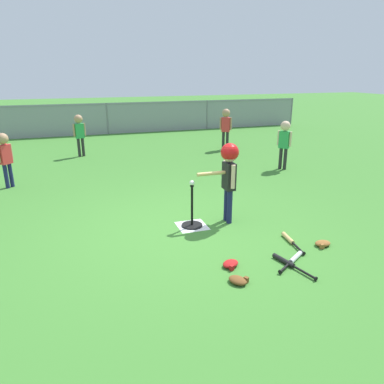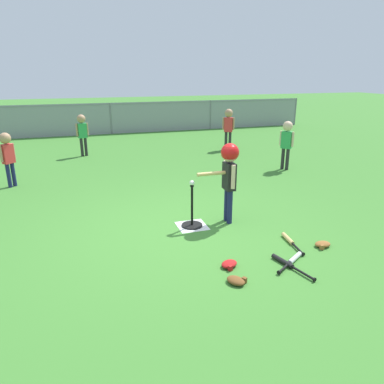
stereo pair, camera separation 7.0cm
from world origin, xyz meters
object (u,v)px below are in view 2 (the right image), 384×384
object	(u,v)px
glove_near_bats	(323,244)
spare_bat_wood	(290,241)
fielder_deep_center	(228,124)
baseball_on_tee	(192,183)
fielder_near_right	(82,130)
fielder_deep_left	(287,139)
glove_by_plate	(236,281)
spare_bat_silver	(293,260)
batting_tee	(192,220)
batter_child	(229,167)
fielder_deep_right	(7,152)
glove_tossed_aside	(229,264)
spare_bat_black	(287,264)

from	to	relation	value
glove_near_bats	spare_bat_wood	bearing A→B (deg)	145.84
fielder_deep_center	baseball_on_tee	bearing A→B (deg)	-118.73
fielder_near_right	fielder_deep_left	world-z (taller)	fielder_deep_left
glove_by_plate	fielder_deep_center	bearing A→B (deg)	67.38
fielder_deep_left	spare_bat_silver	xyz separation A→B (m)	(-2.32, -3.96, -0.71)
batting_tee	batter_child	distance (m)	0.98
batter_child	fielder_deep_left	distance (m)	3.62
fielder_deep_right	glove_by_plate	bearing A→B (deg)	-58.51
glove_tossed_aside	spare_bat_silver	bearing A→B (deg)	-10.15
fielder_deep_left	spare_bat_black	xyz separation A→B (m)	(-2.44, -4.01, -0.71)
glove_tossed_aside	fielder_deep_right	bearing A→B (deg)	124.20
batter_child	spare_bat_silver	bearing A→B (deg)	-79.50
batter_child	spare_bat_wood	size ratio (longest dim) A/B	2.01
batting_tee	glove_near_bats	bearing A→B (deg)	-39.28
batter_child	spare_bat_wood	xyz separation A→B (m)	(0.53, -0.95, -0.86)
spare_bat_black	glove_tossed_aside	distance (m)	0.70
fielder_deep_left	glove_tossed_aside	xyz separation A→B (m)	(-3.11, -3.82, -0.71)
batter_child	fielder_near_right	bearing A→B (deg)	109.42
fielder_near_right	fielder_deep_left	distance (m)	5.45
fielder_deep_center	glove_by_plate	distance (m)	7.35
fielder_near_right	batting_tee	bearing A→B (deg)	-76.09
fielder_near_right	glove_by_plate	distance (m)	7.35
batter_child	glove_tossed_aside	bearing A→B (deg)	-112.36
fielder_near_right	glove_near_bats	size ratio (longest dim) A/B	5.14
fielder_deep_left	glove_tossed_aside	world-z (taller)	fielder_deep_left
batting_tee	glove_tossed_aside	bearing A→B (deg)	-87.60
glove_near_bats	fielder_near_right	bearing A→B (deg)	112.84
spare_bat_silver	glove_tossed_aside	bearing A→B (deg)	169.85
batting_tee	spare_bat_wood	xyz separation A→B (m)	(1.11, -0.96, -0.07)
fielder_near_right	glove_tossed_aside	bearing A→B (deg)	-78.21
batting_tee	fielder_deep_left	xyz separation A→B (m)	(3.17, 2.52, 0.64)
fielder_near_right	glove_tossed_aside	size ratio (longest dim) A/B	4.26
fielder_deep_right	batter_child	bearing A→B (deg)	-41.27
fielder_near_right	fielder_deep_left	size ratio (longest dim) A/B	0.99
glove_tossed_aside	fielder_deep_left	bearing A→B (deg)	50.77
batting_tee	spare_bat_black	size ratio (longest dim) A/B	1.00
fielder_deep_right	spare_bat_wood	size ratio (longest dim) A/B	1.79
spare_bat_silver	spare_bat_black	world-z (taller)	same
spare_bat_silver	spare_bat_wood	world-z (taller)	same
spare_bat_wood	glove_by_plate	world-z (taller)	glove_by_plate
fielder_deep_left	batting_tee	bearing A→B (deg)	-141.49
fielder_deep_center	glove_by_plate	bearing A→B (deg)	-112.62
baseball_on_tee	fielder_near_right	distance (m)	5.70
fielder_deep_right	glove_tossed_aside	distance (m)	5.29
batter_child	glove_near_bats	distance (m)	1.71
baseball_on_tee	spare_bat_black	bearing A→B (deg)	-63.94
baseball_on_tee	batter_child	world-z (taller)	batter_child
spare_bat_silver	glove_near_bats	distance (m)	0.66
spare_bat_wood	spare_bat_black	bearing A→B (deg)	-125.69
baseball_on_tee	batter_child	xyz separation A→B (m)	(0.58, -0.01, 0.20)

